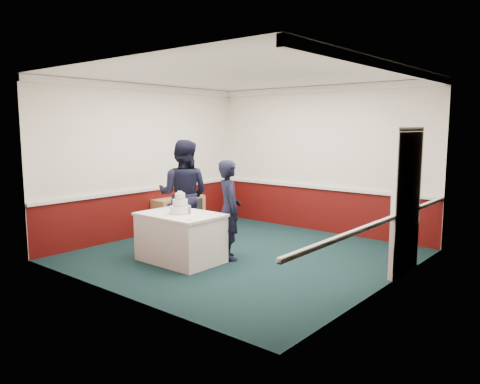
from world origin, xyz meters
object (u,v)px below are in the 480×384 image
Objects in this scene: person_man at (183,194)px; person_woman at (229,210)px; cake_knife at (170,215)px; champagne_flute at (189,211)px; wedding_cake at (180,207)px; cake_table at (181,237)px; sideboard at (179,214)px.

person_woman is (1.09, -0.02, -0.15)m from person_man.
champagne_flute reaches higher than cake_knife.
wedding_cake reaches higher than champagne_flute.
cake_table is 3.63× the size of wedding_cake.
champagne_flute reaches higher than cake_table.
person_man reaches higher than sideboard.
sideboard is 2.95m from champagne_flute.
wedding_cake is at bearing 104.21° from person_man.
wedding_cake is 0.87m from person_man.
person_man reaches higher than cake_knife.
cake_knife reaches higher than cake_table.
wedding_cake is 0.23m from cake_knife.
person_man reaches higher than person_woman.
wedding_cake is at bearing 85.00° from person_woman.
person_woman reaches higher than cake_table.
wedding_cake is at bearing 90.00° from cake_table.
cake_knife is 0.55m from champagne_flute.
person_man is at bearing 132.95° from wedding_cake.
sideboard is 2.47m from person_woman.
person_woman is (0.53, 0.82, 0.03)m from cake_knife.
champagne_flute is at bearing 1.75° from cake_knife.
sideboard is 0.62× the size of person_man.
sideboard is 3.30× the size of wedding_cake.
champagne_flute is at bearing -29.25° from wedding_cake.
person_man is (-0.59, 0.63, 0.57)m from cake_table.
champagne_flute is at bearing 123.99° from person_woman.
person_man is at bearing 140.02° from champagne_flute.
cake_knife is at bearing -98.53° from wedding_cake.
champagne_flute is (0.50, -0.28, 0.53)m from cake_table.
wedding_cake is at bearing 150.75° from champagne_flute.
wedding_cake is 1.78× the size of champagne_flute.
person_woman reaches higher than wedding_cake.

